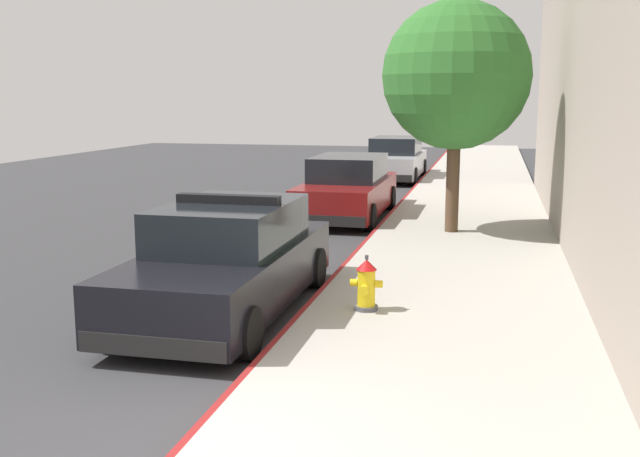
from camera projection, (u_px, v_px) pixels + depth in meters
name	position (u px, v px, depth m)	size (l,w,h in m)	color
ground_plane	(192.00, 237.00, 16.59)	(30.88, 60.00, 0.20)	#353538
sidewalk_pavement	(463.00, 241.00, 15.21)	(3.74, 60.00, 0.17)	#ADA89E
curb_painted_edge	(372.00, 237.00, 15.64)	(0.08, 60.00, 0.17)	maroon
police_cruiser	(228.00, 261.00, 10.35)	(1.94, 4.84, 1.68)	black
parked_car_silver_ahead	(348.00, 189.00, 18.54)	(1.94, 4.84, 1.56)	maroon
parked_car_dark_far	(395.00, 160.00, 27.07)	(1.94, 4.84, 1.56)	#B2B5BA
fire_hydrant	(366.00, 285.00, 9.97)	(0.44, 0.40, 0.76)	#4C4C51
street_tree	(456.00, 76.00, 15.30)	(3.08, 3.08, 4.84)	brown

